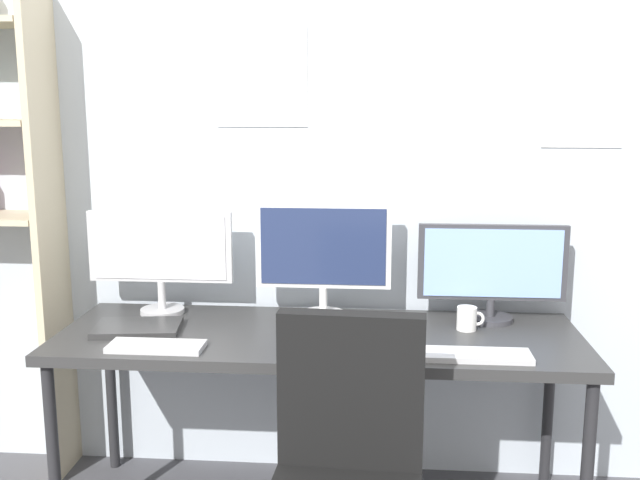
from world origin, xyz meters
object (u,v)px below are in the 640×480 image
(keyboard_right, at_px, (476,355))
(laptop_closed, at_px, (138,328))
(mouse_right_side, at_px, (353,350))
(coffee_mug, at_px, (467,318))
(monitor_right, at_px, (492,268))
(monitor_left, at_px, (160,254))
(mouse_left_side, at_px, (328,350))
(desk, at_px, (319,346))
(monitor_center, at_px, (323,253))
(keyboard_left, at_px, (156,346))

(keyboard_right, relative_size, laptop_closed, 1.16)
(mouse_right_side, relative_size, laptop_closed, 0.30)
(coffee_mug, bearing_deg, laptop_closed, -174.72)
(monitor_right, distance_m, mouse_right_side, 0.71)
(monitor_left, height_order, monitor_right, monitor_left)
(mouse_left_side, distance_m, mouse_right_side, 0.09)
(desk, distance_m, coffee_mug, 0.58)
(desk, distance_m, keyboard_right, 0.61)
(monitor_center, height_order, monitor_right, monitor_center)
(monitor_center, xyz_separation_m, keyboard_right, (0.56, -0.44, -0.26))
(keyboard_left, distance_m, mouse_left_side, 0.61)
(monitor_right, relative_size, laptop_closed, 1.82)
(monitor_left, relative_size, mouse_right_side, 6.19)
(mouse_left_side, bearing_deg, monitor_left, 148.31)
(monitor_right, height_order, mouse_right_side, monitor_right)
(monitor_right, bearing_deg, laptop_closed, -169.95)
(monitor_center, height_order, laptop_closed, monitor_center)
(desk, height_order, monitor_center, monitor_center)
(desk, height_order, keyboard_left, keyboard_left)
(keyboard_right, bearing_deg, monitor_center, 141.70)
(keyboard_right, xyz_separation_m, mouse_right_side, (-0.42, 0.01, 0.01))
(monitor_center, relative_size, laptop_closed, 1.70)
(monitor_left, distance_m, laptop_closed, 0.34)
(coffee_mug, bearing_deg, monitor_left, 174.20)
(mouse_left_side, height_order, laptop_closed, mouse_left_side)
(monitor_right, xyz_separation_m, laptop_closed, (-1.36, -0.24, -0.20))
(monitor_left, bearing_deg, keyboard_right, -19.79)
(mouse_left_side, xyz_separation_m, laptop_closed, (-0.74, 0.20, -0.00))
(monitor_left, relative_size, mouse_left_side, 6.19)
(monitor_center, height_order, keyboard_right, monitor_center)
(desk, distance_m, monitor_left, 0.77)
(monitor_center, bearing_deg, keyboard_left, -141.70)
(monitor_right, height_order, keyboard_right, monitor_right)
(mouse_left_side, height_order, coffee_mug, coffee_mug)
(monitor_left, relative_size, laptop_closed, 1.86)
(desk, relative_size, monitor_left, 3.33)
(keyboard_left, bearing_deg, mouse_left_side, -0.20)
(monitor_left, height_order, mouse_left_side, monitor_left)
(keyboard_right, distance_m, laptop_closed, 1.27)
(mouse_right_side, distance_m, laptop_closed, 0.85)
(monitor_center, xyz_separation_m, mouse_right_side, (0.14, -0.44, -0.25))
(mouse_left_side, relative_size, laptop_closed, 0.30)
(desk, height_order, laptop_closed, laptop_closed)
(monitor_center, bearing_deg, laptop_closed, -160.80)
(monitor_center, bearing_deg, coffee_mug, -12.51)
(mouse_left_side, xyz_separation_m, coffee_mug, (0.51, 0.32, 0.03))
(keyboard_right, height_order, coffee_mug, coffee_mug)
(desk, xyz_separation_m, coffee_mug, (0.57, 0.09, 0.10))
(keyboard_left, distance_m, coffee_mug, 1.17)
(keyboard_right, bearing_deg, monitor_right, 76.12)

